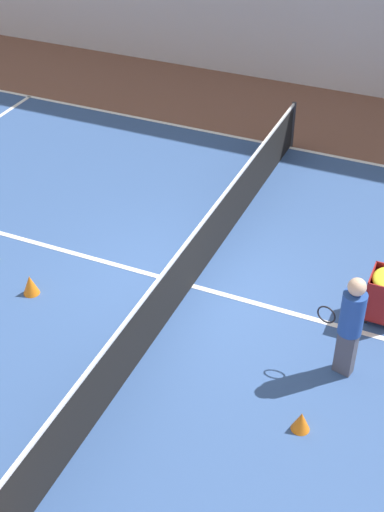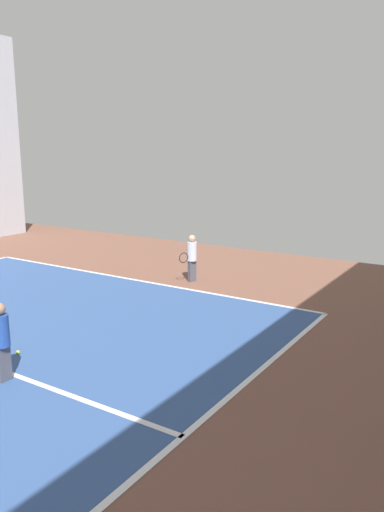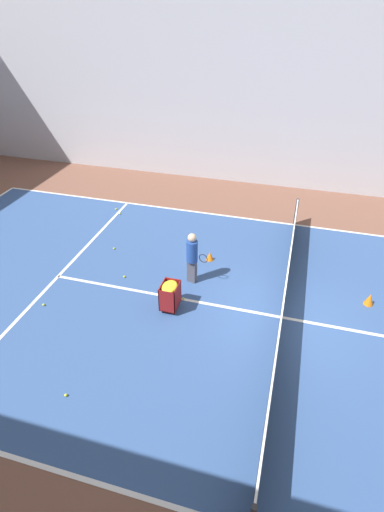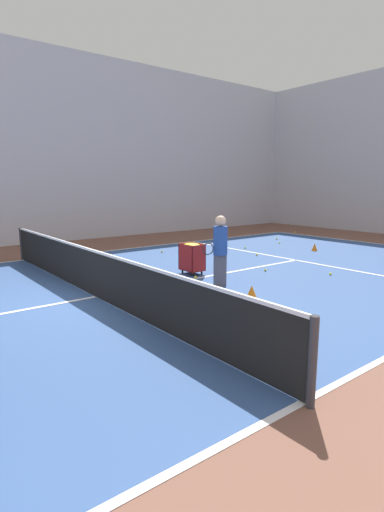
{
  "view_description": "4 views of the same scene",
  "coord_description": "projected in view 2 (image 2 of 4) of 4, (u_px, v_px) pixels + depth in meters",
  "views": [
    {
      "loc": [
        8.43,
        3.7,
        7.38
      ],
      "look_at": [
        0.0,
        0.0,
        0.62
      ],
      "focal_mm": 50.0,
      "sensor_mm": 36.0,
      "label": 1
    },
    {
      "loc": [
        -8.43,
        -2.2,
        3.5
      ],
      "look_at": [
        -1.44,
        -13.14,
        0.7
      ],
      "focal_mm": 35.0,
      "sensor_mm": 36.0,
      "label": 2
    },
    {
      "loc": [
        -8.43,
        0.11,
        7.38
      ],
      "look_at": [
        0.91,
        2.76,
        0.92
      ],
      "focal_mm": 28.0,
      "sensor_mm": 36.0,
      "label": 3
    },
    {
      "loc": [
        7.77,
        -3.45,
        2.37
      ],
      "look_at": [
        -0.47,
        3.0,
        0.5
      ],
      "focal_mm": 28.0,
      "sensor_mm": 36.0,
      "label": 4
    }
  ],
  "objects": [
    {
      "name": "tennis_ball_10",
      "position": [
        18.0,
        352.0,
        8.65
      ],
      "size": [
        0.07,
        0.07,
        0.07
      ],
      "primitive_type": "sphere",
      "color": "yellow",
      "rests_on": "ground"
    },
    {
      "name": "line_baseline_near",
      "position": [
        133.0,
        280.0,
        13.58
      ],
      "size": [
        10.68,
        0.1,
        0.0
      ],
      "primitive_type": "cube",
      "color": "white",
      "rests_on": "ground"
    },
    {
      "name": "child_midcourt",
      "position": [
        1.0,
        337.0,
        7.54
      ],
      "size": [
        0.25,
        0.25,
        1.25
      ],
      "rotation": [
        0.0,
        0.0,
        1.58
      ],
      "color": "#4C4C56",
      "rests_on": "ground"
    },
    {
      "name": "player_near_baseline",
      "position": [
        192.0,
        255.0,
        13.27
      ],
      "size": [
        0.33,
        0.6,
        1.27
      ],
      "rotation": [
        0.0,
        0.0,
        1.19
      ],
      "color": "#4C4C56",
      "rests_on": "ground"
    }
  ]
}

